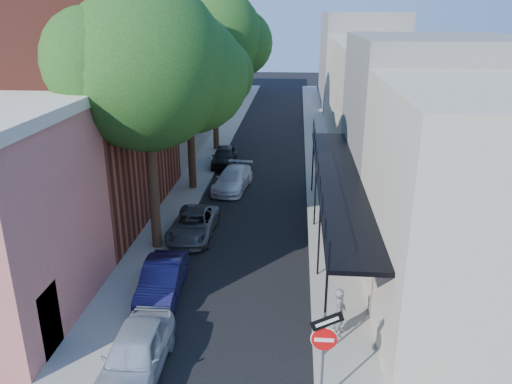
% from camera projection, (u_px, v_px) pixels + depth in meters
% --- Properties ---
extents(road_surface, '(6.00, 64.00, 0.01)m').
position_uv_depth(road_surface, '(268.00, 141.00, 40.95)').
color(road_surface, black).
rests_on(road_surface, ground).
extents(sidewalk_left, '(2.00, 64.00, 0.12)m').
position_uv_depth(sidewalk_left, '(220.00, 140.00, 41.24)').
color(sidewalk_left, gray).
rests_on(sidewalk_left, ground).
extents(sidewalk_right, '(2.00, 64.00, 0.12)m').
position_uv_depth(sidewalk_right, '(317.00, 142.00, 40.63)').
color(sidewalk_right, gray).
rests_on(sidewalk_right, ground).
extents(buildings_left, '(10.10, 59.10, 12.00)m').
position_uv_depth(buildings_left, '(148.00, 81.00, 38.83)').
color(buildings_left, '#CE7369').
rests_on(buildings_left, ground).
extents(buildings_right, '(9.80, 55.00, 10.00)m').
position_uv_depth(buildings_right, '(385.00, 89.00, 38.27)').
color(buildings_right, beige).
rests_on(buildings_right, ground).
extents(sign_post, '(0.89, 0.17, 2.99)m').
position_uv_depth(sign_post, '(324.00, 343.00, 12.82)').
color(sign_post, '#595B60').
rests_on(sign_post, ground).
extents(oak_near, '(7.48, 6.80, 11.42)m').
position_uv_depth(oak_near, '(157.00, 69.00, 20.03)').
color(oak_near, black).
rests_on(oak_near, ground).
extents(oak_mid, '(6.60, 6.00, 10.20)m').
position_uv_depth(oak_mid, '(195.00, 69.00, 27.78)').
color(oak_mid, black).
rests_on(oak_mid, ground).
extents(oak_far, '(7.70, 7.00, 11.90)m').
position_uv_depth(oak_far, '(220.00, 38.00, 35.84)').
color(oak_far, black).
rests_on(oak_far, ground).
extents(parked_car_a, '(1.74, 4.17, 1.41)m').
position_uv_depth(parked_car_a, '(136.00, 354.00, 14.47)').
color(parked_car_a, '#A8B0BA').
rests_on(parked_car_a, ground).
extents(parked_car_b, '(1.57, 4.00, 1.30)m').
position_uv_depth(parked_car_b, '(162.00, 280.00, 18.58)').
color(parked_car_b, '#181543').
rests_on(parked_car_b, ground).
extents(parked_car_c, '(2.03, 4.31, 1.19)m').
position_uv_depth(parked_car_c, '(193.00, 224.00, 23.53)').
color(parked_car_c, '#525459').
rests_on(parked_car_c, ground).
extents(parked_car_d, '(2.32, 4.57, 1.27)m').
position_uv_depth(parked_car_d, '(233.00, 179.00, 29.75)').
color(parked_car_d, white).
rests_on(parked_car_d, ground).
extents(parked_car_e, '(1.74, 4.01, 1.35)m').
position_uv_depth(parked_car_e, '(224.00, 156.00, 34.31)').
color(parked_car_e, black).
rests_on(parked_car_e, ground).
extents(pedestrian, '(0.49, 0.67, 1.69)m').
position_uv_depth(pedestrian, '(340.00, 312.00, 16.01)').
color(pedestrian, slate).
rests_on(pedestrian, sidewalk_right).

